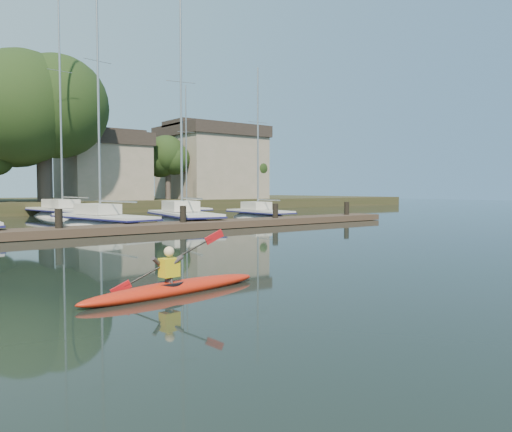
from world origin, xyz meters
TOP-DOWN VIEW (x-y plane):
  - ground at (0.00, 0.00)m, footprint 160.00×160.00m
  - kayak at (-4.65, 0.76)m, footprint 4.12×1.03m
  - dock at (0.00, 14.00)m, footprint 34.00×2.00m
  - sailboat_2 at (0.60, 18.49)m, footprint 3.76×9.46m
  - sailboat_3 at (5.17, 17.82)m, footprint 3.93×9.18m
  - sailboat_4 at (11.68, 18.91)m, footprint 2.43×6.86m
  - sailboat_6 at (1.35, 27.75)m, footprint 3.45×11.15m
  - sailboat_7 at (11.08, 27.63)m, footprint 2.87×7.35m
  - shore at (1.61, 40.29)m, footprint 90.00×25.25m

SIDE VIEW (x-z plane):
  - sailboat_3 at x=5.17m, z-range -7.39..6.97m
  - sailboat_6 at x=1.35m, z-range -8.92..8.52m
  - sailboat_2 at x=0.60m, z-range -7.82..7.44m
  - sailboat_4 at x=11.68m, z-range -5.92..5.55m
  - sailboat_7 at x=11.08m, z-range -5.95..5.60m
  - ground at x=0.00m, z-range 0.00..0.00m
  - kayak at x=-4.65m, z-range -0.49..0.81m
  - dock at x=0.00m, z-range -0.70..1.10m
  - shore at x=1.61m, z-range -3.15..9.60m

